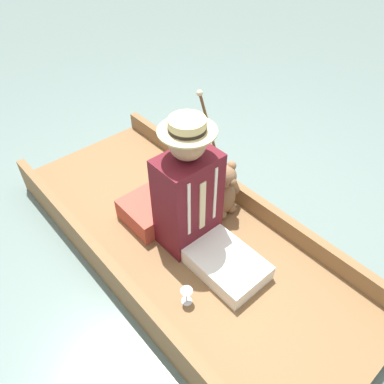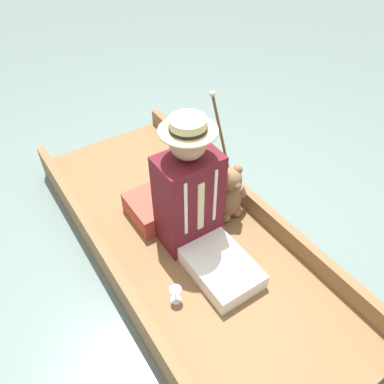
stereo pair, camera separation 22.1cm
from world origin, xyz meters
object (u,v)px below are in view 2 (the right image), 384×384
object	(u,v)px
seated_person	(195,205)
wine_glass	(176,292)
walking_cane	(222,142)
teddy_bear	(229,194)

from	to	relation	value
seated_person	wine_glass	bearing A→B (deg)	48.62
seated_person	wine_glass	size ratio (longest dim) A/B	8.19
seated_person	walking_cane	size ratio (longest dim) A/B	1.18
teddy_bear	walking_cane	size ratio (longest dim) A/B	0.55
seated_person	walking_cane	xyz separation A→B (m)	(-0.45, -0.32, 0.10)
wine_glass	teddy_bear	bearing A→B (deg)	-150.38
teddy_bear	walking_cane	bearing A→B (deg)	-113.51
seated_person	wine_glass	xyz separation A→B (m)	(0.33, 0.30, -0.27)
walking_cane	teddy_bear	bearing A→B (deg)	66.49
teddy_bear	walking_cane	world-z (taller)	walking_cane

